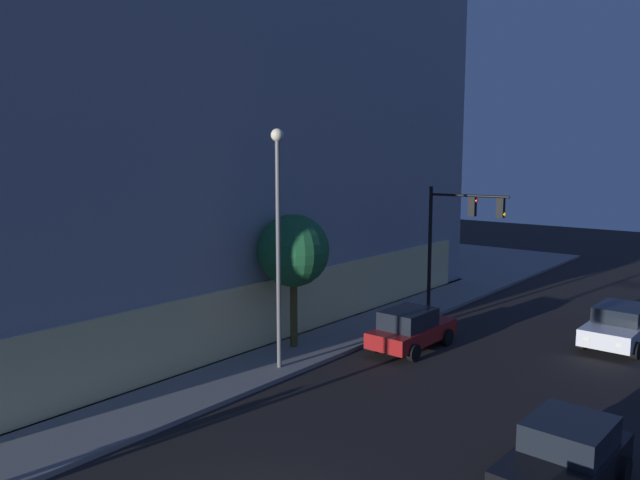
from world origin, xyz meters
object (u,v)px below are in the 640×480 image
object	(u,v)px
car_black	(565,456)
car_white	(619,325)
modern_building	(81,98)
street_lamp_sidewalk	(278,221)
car_red	(411,329)
sidewalk_tree	(293,251)
traffic_light_far_corner	(459,224)

from	to	relation	value
car_black	car_white	size ratio (longest dim) A/B	0.93
modern_building	street_lamp_sidewalk	distance (m)	17.62
modern_building	car_red	size ratio (longest dim) A/B	7.72
car_black	car_red	xyz separation A→B (m)	(6.55, 7.99, 0.03)
street_lamp_sidewalk	sidewalk_tree	world-z (taller)	street_lamp_sidewalk
sidewalk_tree	car_white	distance (m)	13.41
traffic_light_far_corner	car_red	distance (m)	7.12
street_lamp_sidewalk	car_red	distance (m)	7.17
car_red	car_white	world-z (taller)	car_red
street_lamp_sidewalk	car_black	bearing A→B (deg)	-98.18
sidewalk_tree	car_red	distance (m)	5.54
sidewalk_tree	car_black	distance (m)	12.43
modern_building	car_white	xyz separation A→B (m)	(8.42, -25.13, -9.80)
traffic_light_far_corner	sidewalk_tree	bearing A→B (deg)	165.19
car_black	modern_building	bearing A→B (deg)	81.77
modern_building	sidewalk_tree	bearing A→B (deg)	-91.16
modern_building	traffic_light_far_corner	bearing A→B (deg)	-63.90
car_red	traffic_light_far_corner	bearing A→B (deg)	10.36
sidewalk_tree	street_lamp_sidewalk	bearing A→B (deg)	-150.36
street_lamp_sidewalk	car_red	world-z (taller)	street_lamp_sidewalk
modern_building	sidewalk_tree	world-z (taller)	modern_building
traffic_light_far_corner	car_white	size ratio (longest dim) A/B	1.35
street_lamp_sidewalk	car_black	world-z (taller)	street_lamp_sidewalk
street_lamp_sidewalk	car_red	bearing A→B (deg)	-24.43
car_black	car_white	world-z (taller)	car_white
street_lamp_sidewalk	sidewalk_tree	distance (m)	2.80
sidewalk_tree	car_white	size ratio (longest dim) A/B	1.18
traffic_light_far_corner	car_white	distance (m)	8.12
car_red	street_lamp_sidewalk	bearing A→B (deg)	155.57
car_white	modern_building	bearing A→B (deg)	108.52
car_black	car_red	world-z (taller)	car_red
modern_building	traffic_light_far_corner	distance (m)	20.81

